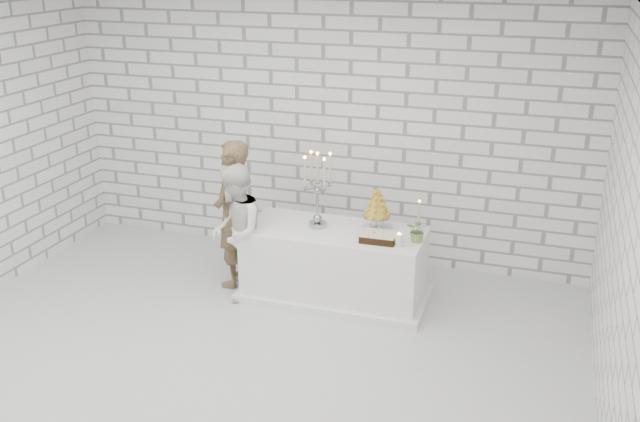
% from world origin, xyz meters
% --- Properties ---
extents(ground, '(6.00, 5.00, 0.01)m').
position_xyz_m(ground, '(0.00, 0.00, 0.00)').
color(ground, silver).
rests_on(ground, ground).
extents(ceiling, '(6.00, 5.00, 0.01)m').
position_xyz_m(ceiling, '(0.00, 0.00, 3.00)').
color(ceiling, white).
rests_on(ceiling, ground).
extents(wall_back, '(6.00, 0.01, 3.00)m').
position_xyz_m(wall_back, '(0.00, 2.50, 1.50)').
color(wall_back, white).
rests_on(wall_back, ground).
extents(wall_front, '(6.00, 0.01, 3.00)m').
position_xyz_m(wall_front, '(0.00, -2.50, 1.50)').
color(wall_front, white).
rests_on(wall_front, ground).
extents(wall_right, '(0.01, 5.00, 3.00)m').
position_xyz_m(wall_right, '(3.00, 0.00, 1.50)').
color(wall_right, white).
rests_on(wall_right, ground).
extents(cake_table, '(1.80, 0.80, 0.75)m').
position_xyz_m(cake_table, '(0.48, 1.42, 0.38)').
color(cake_table, white).
rests_on(cake_table, ground).
extents(groom, '(0.39, 0.59, 1.59)m').
position_xyz_m(groom, '(-0.64, 1.41, 0.79)').
color(groom, '#42301D').
rests_on(groom, ground).
extents(bride, '(0.73, 0.82, 1.42)m').
position_xyz_m(bride, '(-0.48, 1.13, 0.71)').
color(bride, white).
rests_on(bride, ground).
extents(candelabra, '(0.32, 0.32, 0.79)m').
position_xyz_m(candelabra, '(0.28, 1.44, 1.14)').
color(candelabra, '#94939D').
rests_on(candelabra, cake_table).
extents(croquembouche, '(0.34, 0.34, 0.44)m').
position_xyz_m(croquembouche, '(0.86, 1.58, 0.97)').
color(croquembouche, '#B08623').
rests_on(croquembouche, cake_table).
extents(chocolate_cake, '(0.34, 0.25, 0.08)m').
position_xyz_m(chocolate_cake, '(0.96, 1.28, 0.79)').
color(chocolate_cake, black).
rests_on(chocolate_cake, cake_table).
extents(pillar_candle, '(0.08, 0.08, 0.12)m').
position_xyz_m(pillar_candle, '(1.17, 1.22, 0.81)').
color(pillar_candle, white).
rests_on(pillar_candle, cake_table).
extents(extra_taper, '(0.07, 0.07, 0.32)m').
position_xyz_m(extra_taper, '(1.28, 1.62, 0.91)').
color(extra_taper, '#C1B798').
rests_on(extra_taper, cake_table).
extents(flowers, '(0.23, 0.20, 0.24)m').
position_xyz_m(flowers, '(1.33, 1.38, 0.87)').
color(flowers, '#4D7432').
rests_on(flowers, cake_table).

